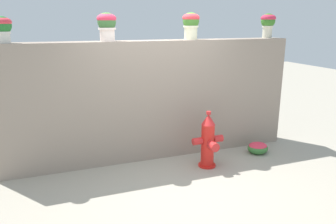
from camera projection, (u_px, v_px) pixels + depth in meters
ground_plane at (174, 179)px, 4.99m from camera, size 24.00×24.00×0.00m
stone_wall at (153, 100)px, 5.66m from camera, size 5.07×0.40×2.02m
potted_plant_0 at (2, 26)px, 4.58m from camera, size 0.26×0.26×0.37m
potted_plant_1 at (107, 24)px, 5.07m from camera, size 0.30×0.30×0.44m
potted_plant_2 at (191, 23)px, 5.57m from camera, size 0.29×0.29×0.45m
potted_plant_3 at (268, 22)px, 6.08m from camera, size 0.28×0.28×0.45m
fire_hydrant at (208, 142)px, 5.34m from camera, size 0.53×0.42×0.94m
flower_bush_left at (258, 148)px, 5.97m from camera, size 0.37×0.34×0.21m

